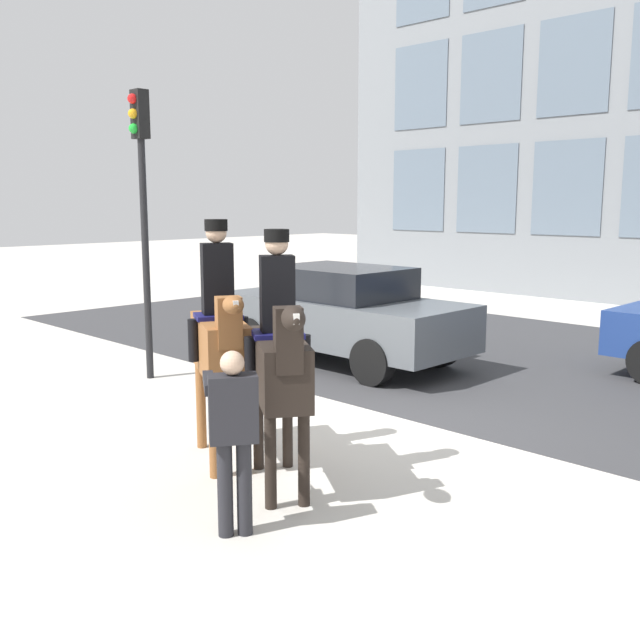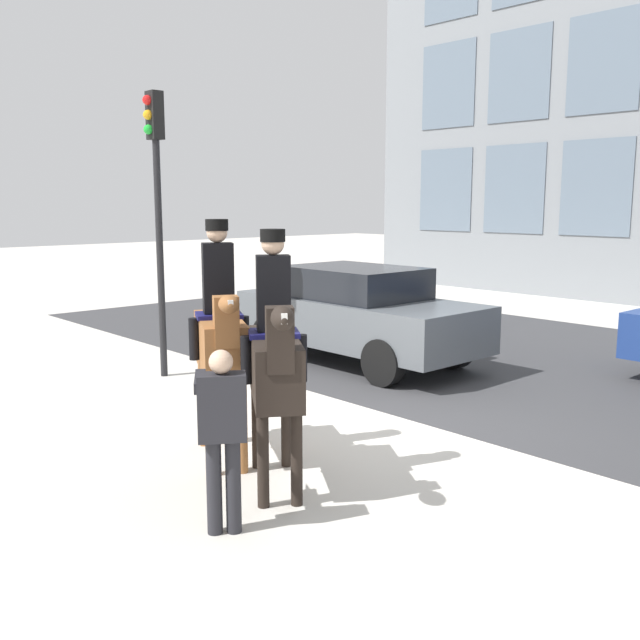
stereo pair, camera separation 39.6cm
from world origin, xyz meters
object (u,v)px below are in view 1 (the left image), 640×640
(mounted_horse_lead, at_px, (220,339))
(street_car_near_lane, at_px, (343,313))
(traffic_light, at_px, (142,191))
(mounted_horse_companion, at_px, (279,359))
(pedestrian_bystander, at_px, (232,428))

(mounted_horse_lead, distance_m, street_car_near_lane, 5.08)
(street_car_near_lane, xyz_separation_m, traffic_light, (-1.42, -3.01, 2.07))
(mounted_horse_companion, height_order, street_car_near_lane, mounted_horse_companion)
(mounted_horse_companion, bearing_deg, mounted_horse_lead, -148.73)
(mounted_horse_lead, relative_size, street_car_near_lane, 0.58)
(street_car_near_lane, bearing_deg, traffic_light, -115.17)
(pedestrian_bystander, distance_m, traffic_light, 6.11)
(mounted_horse_companion, xyz_separation_m, pedestrian_bystander, (0.46, -0.95, -0.36))
(mounted_horse_lead, height_order, street_car_near_lane, mounted_horse_lead)
(mounted_horse_lead, relative_size, mounted_horse_companion, 1.03)
(mounted_horse_companion, xyz_separation_m, street_car_near_lane, (-3.34, 4.53, -0.42))
(pedestrian_bystander, bearing_deg, mounted_horse_lead, -0.41)
(street_car_near_lane, distance_m, traffic_light, 3.92)
(mounted_horse_lead, xyz_separation_m, mounted_horse_companion, (0.99, -0.05, -0.06))
(pedestrian_bystander, bearing_deg, street_car_near_lane, -20.95)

